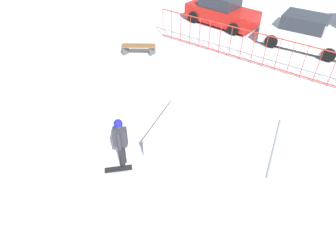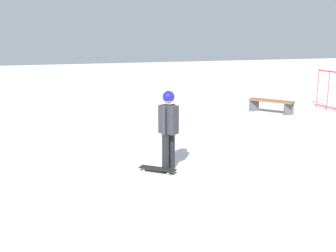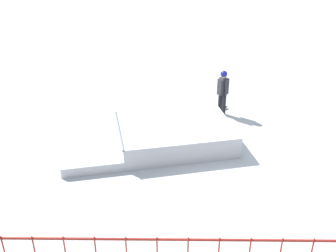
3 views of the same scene
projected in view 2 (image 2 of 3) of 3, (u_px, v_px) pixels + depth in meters
ground_plane at (283, 166)px, 8.90m from camera, size 60.00×60.00×0.00m
skate_ramp at (331, 175)px, 7.43m from camera, size 5.94×4.13×0.74m
skater at (169, 125)px, 8.42m from camera, size 0.43×0.41×1.73m
skateboard at (158, 169)px, 8.50m from camera, size 0.65×0.75×0.09m
park_bench at (271, 103)px, 14.58m from camera, size 1.48×1.34×0.48m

